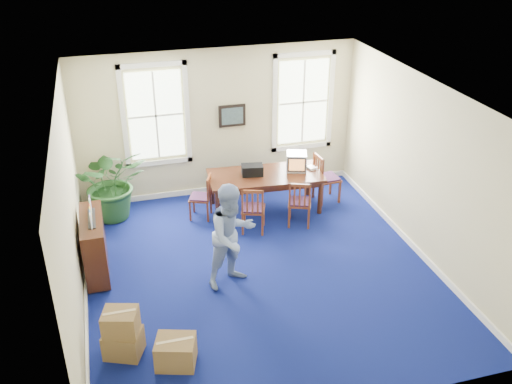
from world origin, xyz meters
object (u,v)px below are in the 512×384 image
object	(u,v)px
chair_near_left	(253,208)
conference_table	(265,191)
potted_plant	(112,183)
cardboard_boxes	(136,325)
man	(232,236)
crt_tv	(296,161)
credenza	(95,247)

from	to	relation	value
chair_near_left	conference_table	bearing A→B (deg)	-101.31
potted_plant	cardboard_boxes	bearing A→B (deg)	-88.86
man	cardboard_boxes	bearing A→B (deg)	-168.17
conference_table	potted_plant	size ratio (longest dim) A/B	1.51
crt_tv	man	size ratio (longest dim) A/B	0.24
conference_table	crt_tv	distance (m)	0.91
conference_table	chair_near_left	xyz separation A→B (m)	(-0.48, -0.80, 0.10)
crt_tv	potted_plant	bearing A→B (deg)	-169.39
crt_tv	chair_near_left	world-z (taller)	crt_tv
conference_table	cardboard_boxes	bearing A→B (deg)	-126.21
man	conference_table	bearing A→B (deg)	39.36
credenza	cardboard_boxes	bearing A→B (deg)	-76.81
cardboard_boxes	man	bearing A→B (deg)	34.20
man	cardboard_boxes	distance (m)	2.15
conference_table	man	bearing A→B (deg)	-114.15
conference_table	man	xyz separation A→B (m)	(-1.26, -2.35, 0.52)
conference_table	credenza	size ratio (longest dim) A/B	1.77
conference_table	man	world-z (taller)	man
credenza	cardboard_boxes	world-z (taller)	credenza
conference_table	crt_tv	size ratio (longest dim) A/B	5.19
chair_near_left	potted_plant	world-z (taller)	potted_plant
crt_tv	chair_near_left	distance (m)	1.52
chair_near_left	crt_tv	bearing A→B (deg)	-124.32
credenza	cardboard_boxes	xyz separation A→B (m)	(0.50, -2.10, -0.12)
chair_near_left	man	world-z (taller)	man
credenza	cardboard_boxes	distance (m)	2.16
conference_table	credenza	xyz separation A→B (m)	(-3.49, -1.42, 0.12)
chair_near_left	potted_plant	bearing A→B (deg)	-6.99
man	cardboard_boxes	world-z (taller)	man
chair_near_left	potted_plant	xyz separation A→B (m)	(-2.59, 1.30, 0.28)
crt_tv	man	bearing A→B (deg)	-111.68
crt_tv	credenza	world-z (taller)	crt_tv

